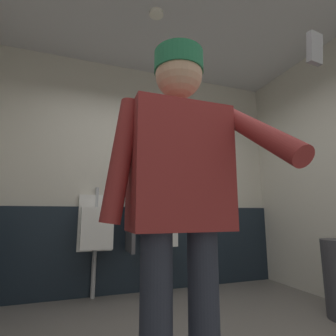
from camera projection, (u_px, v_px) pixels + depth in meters
The scene contains 8 objects.
wall_back at pixel (139, 174), 3.41m from camera, with size 4.42×0.12×2.90m, color beige.
wainscot_band_back at pixel (139, 248), 3.18m from camera, with size 3.82×0.03×1.01m, color #19232D.
downlight_far at pixel (156, 14), 2.56m from camera, with size 0.14×0.14×0.03m, color white.
urinal_left at pixel (96, 227), 2.92m from camera, with size 0.40×0.34×1.24m.
urinal_middle at pixel (159, 226), 3.17m from camera, with size 0.40×0.34×1.24m.
privacy_divider_panel at pixel (131, 212), 3.01m from camera, with size 0.04×0.40×0.90m, color #4C4C51.
person at pixel (180, 190), 1.19m from camera, with size 0.68×0.60×1.73m.
cell_phone at pixel (314, 48), 0.90m from camera, with size 0.06×0.02×0.11m, color #A5A8B2.
Camera 1 is at (-0.75, -1.58, 0.93)m, focal length 27.60 mm.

